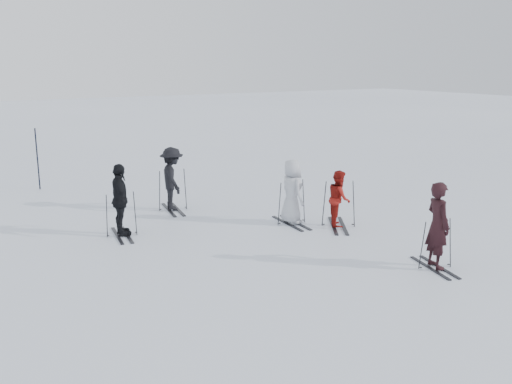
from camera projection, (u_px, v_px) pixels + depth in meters
ground at (275, 236)px, 15.23m from camera, size 120.00×120.00×0.00m
skier_near_dark at (438, 226)px, 12.64m from camera, size 0.64×0.81×1.96m
skier_red at (339, 199)px, 15.92m from camera, size 0.91×0.96×1.57m
skier_grey at (292, 192)px, 16.17m from camera, size 0.65×0.94×1.83m
skier_uphill_left at (120, 201)px, 15.02m from camera, size 0.62×1.18×1.92m
skier_uphill_far at (172, 180)px, 17.63m from camera, size 0.93×1.36×1.95m
skis_near_dark at (436, 243)px, 12.73m from camera, size 1.76×1.23×1.16m
skis_red at (339, 203)px, 15.95m from camera, size 2.09×1.81×1.35m
skis_grey at (292, 202)px, 16.23m from camera, size 1.84×1.07×1.29m
skis_uphill_left at (121, 214)px, 15.10m from camera, size 1.77×1.11×1.21m
skis_uphill_far at (173, 189)px, 17.70m from camera, size 1.95×1.25×1.32m
piste_marker at (37, 159)px, 20.48m from camera, size 0.06×0.06×2.22m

